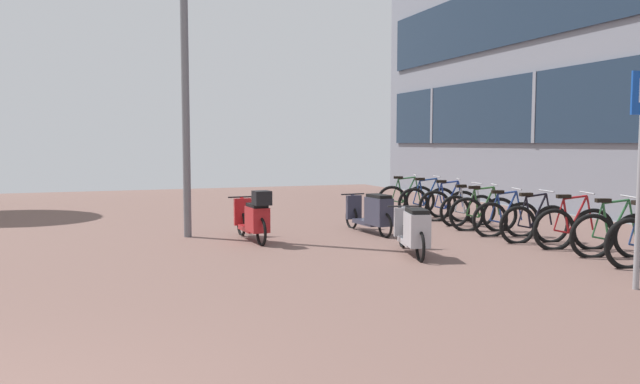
# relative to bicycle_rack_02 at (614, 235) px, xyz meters

# --- Properties ---
(bicycle_rack_02) EXTENTS (1.33, 0.55, 0.97)m
(bicycle_rack_02) POSITION_rel_bicycle_rack_02_xyz_m (0.00, 0.00, 0.00)
(bicycle_rack_02) COLOR black
(bicycle_rack_02) RESTS_ON ground
(bicycle_rack_03) EXTENTS (1.31, 0.54, 0.97)m
(bicycle_rack_03) POSITION_rel_bicycle_rack_02_xyz_m (-0.06, 0.76, 0.00)
(bicycle_rack_03) COLOR black
(bicycle_rack_03) RESTS_ON ground
(bicycle_rack_04) EXTENTS (1.31, 0.48, 0.95)m
(bicycle_rack_04) POSITION_rel_bicycle_rack_02_xyz_m (-0.20, 1.53, -0.01)
(bicycle_rack_04) COLOR black
(bicycle_rack_04) RESTS_ON ground
(bicycle_rack_05) EXTENTS (1.23, 0.52, 0.93)m
(bicycle_rack_05) POSITION_rel_bicycle_rack_02_xyz_m (-0.22, 2.29, -0.01)
(bicycle_rack_05) COLOR black
(bicycle_rack_05) RESTS_ON ground
(bicycle_rack_06) EXTENTS (1.26, 0.60, 0.97)m
(bicycle_rack_06) POSITION_rel_bicycle_rack_02_xyz_m (-0.17, 3.06, -0.00)
(bicycle_rack_06) COLOR black
(bicycle_rack_06) RESTS_ON ground
(bicycle_rack_07) EXTENTS (1.26, 0.48, 0.94)m
(bicycle_rack_07) POSITION_rel_bicycle_rack_02_xyz_m (-0.01, 3.82, -0.01)
(bicycle_rack_07) COLOR black
(bicycle_rack_07) RESTS_ON ground
(bicycle_rack_08) EXTENTS (1.24, 0.64, 0.99)m
(bicycle_rack_08) POSITION_rel_bicycle_rack_02_xyz_m (0.01, 4.59, 0.01)
(bicycle_rack_08) COLOR black
(bicycle_rack_08) RESTS_ON ground
(bicycle_rack_09) EXTENTS (1.40, 0.48, 1.01)m
(bicycle_rack_09) POSITION_rel_bicycle_rack_02_xyz_m (-0.08, 5.35, 0.01)
(bicycle_rack_09) COLOR black
(bicycle_rack_09) RESTS_ON ground
(bicycle_rack_10) EXTENTS (1.34, 0.61, 1.00)m
(bicycle_rack_10) POSITION_rel_bicycle_rack_02_xyz_m (-0.23, 6.12, 0.01)
(bicycle_rack_10) COLOR black
(bicycle_rack_10) RESTS_ON ground
(scooter_near) EXTENTS (0.52, 1.83, 0.80)m
(scooter_near) POSITION_rel_bicycle_rack_02_xyz_m (-2.39, 3.44, 0.07)
(scooter_near) COLOR black
(scooter_near) RESTS_ON ground
(scooter_mid) EXTENTS (0.52, 1.73, 0.96)m
(scooter_mid) POSITION_rel_bicycle_rack_02_xyz_m (-4.74, 3.34, 0.09)
(scooter_mid) COLOR black
(scooter_mid) RESTS_ON ground
(scooter_far) EXTENTS (0.74, 1.67, 0.77)m
(scooter_far) POSITION_rel_bicycle_rack_02_xyz_m (-2.79, 1.16, 0.05)
(scooter_far) COLOR black
(scooter_far) RESTS_ON ground
(lamp_post) EXTENTS (0.20, 0.52, 6.17)m
(lamp_post) POSITION_rel_bicycle_rack_02_xyz_m (-5.76, 4.31, 3.07)
(lamp_post) COLOR slate
(lamp_post) RESTS_ON ground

